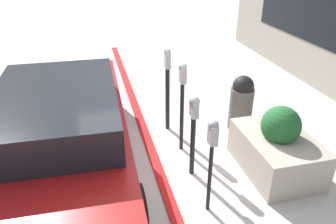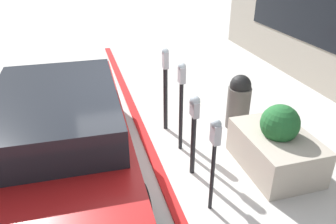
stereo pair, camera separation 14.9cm
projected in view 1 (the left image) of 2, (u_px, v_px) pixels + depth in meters
The scene contains 9 objects.
ground_plane at pixel (161, 164), 5.37m from camera, with size 40.00×40.00×0.00m, color beige.
curb_strip at pixel (156, 164), 5.35m from camera, with size 13.50×0.16×0.04m.
parking_meter_nearest at pixel (212, 148), 4.02m from camera, with size 0.15×0.13×1.38m.
parking_meter_second at pixel (193, 123), 4.76m from camera, with size 0.18×0.16×1.33m.
parking_meter_middle at pixel (182, 95), 5.30m from camera, with size 0.15×0.13×1.58m.
parking_meter_fourth at pixel (168, 83), 5.96m from camera, with size 0.14×0.12×1.60m.
planter_box at pixel (277, 148), 5.08m from camera, with size 1.42×0.99×1.10m.
parked_car_front at pixel (61, 130), 4.84m from camera, with size 4.85×2.01×1.46m.
trash_bin at pixel (241, 102), 6.19m from camera, with size 0.44×0.44×1.07m.
Camera 1 is at (-4.26, 0.95, 3.25)m, focal length 35.00 mm.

